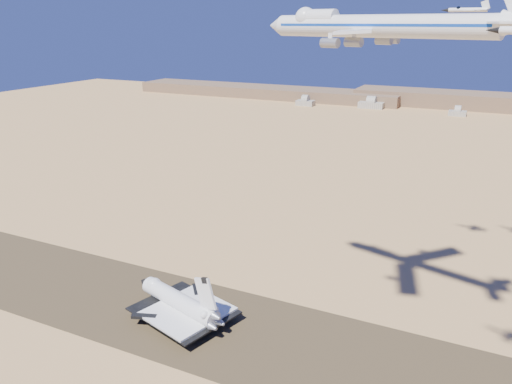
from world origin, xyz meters
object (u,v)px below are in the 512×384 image
at_px(crew_a, 184,336).
at_px(crew_c, 182,335).
at_px(carrier_747, 369,26).
at_px(shuttle, 179,303).
at_px(chase_jet_c, 467,10).
at_px(crew_b, 186,336).

height_order(crew_a, crew_c, crew_c).
bearing_deg(crew_c, carrier_747, -122.67).
relative_size(shuttle, chase_jet_c, 2.85).
relative_size(carrier_747, chase_jet_c, 4.81).
xyz_separation_m(crew_b, crew_c, (-1.75, -0.22, -0.07)).
bearing_deg(shuttle, carrier_747, 26.47).
xyz_separation_m(crew_b, chase_jet_c, (69.59, 70.66, 103.10)).
xyz_separation_m(carrier_747, crew_a, (-50.14, -20.69, -98.39)).
bearing_deg(carrier_747, chase_jet_c, 83.42).
bearing_deg(crew_a, chase_jet_c, -56.12).
height_order(crew_a, crew_b, crew_b).
relative_size(shuttle, carrier_747, 0.59).
xyz_separation_m(crew_a, crew_c, (-1.01, 0.29, 0.05)).
bearing_deg(shuttle, crew_b, -30.43).
distance_m(crew_b, chase_jet_c, 143.05).
distance_m(carrier_747, crew_b, 111.83).
height_order(shuttle, chase_jet_c, chase_jet_c).
xyz_separation_m(shuttle, crew_c, (7.52, -10.16, -4.81)).
height_order(shuttle, crew_a, shuttle).
bearing_deg(chase_jet_c, crew_c, -128.03).
distance_m(shuttle, crew_c, 13.52).
bearing_deg(carrier_747, shuttle, -154.88).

